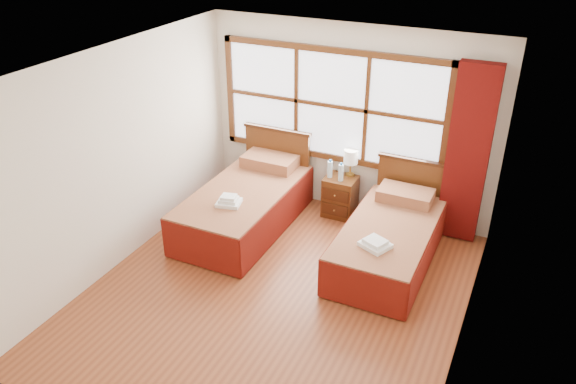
% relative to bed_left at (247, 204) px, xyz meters
% --- Properties ---
extents(floor, '(4.50, 4.50, 0.00)m').
position_rel_bed_left_xyz_m(floor, '(1.02, -1.20, -0.33)').
color(floor, brown).
rests_on(floor, ground).
extents(ceiling, '(4.50, 4.50, 0.00)m').
position_rel_bed_left_xyz_m(ceiling, '(1.02, -1.20, 2.27)').
color(ceiling, white).
rests_on(ceiling, wall_back).
extents(wall_back, '(4.00, 0.00, 4.00)m').
position_rel_bed_left_xyz_m(wall_back, '(1.02, 1.05, 0.97)').
color(wall_back, silver).
rests_on(wall_back, floor).
extents(wall_left, '(0.00, 4.50, 4.50)m').
position_rel_bed_left_xyz_m(wall_left, '(-0.98, -1.20, 0.97)').
color(wall_left, silver).
rests_on(wall_left, floor).
extents(wall_right, '(0.00, 4.50, 4.50)m').
position_rel_bed_left_xyz_m(wall_right, '(3.02, -1.20, 0.97)').
color(wall_right, silver).
rests_on(wall_right, floor).
extents(window, '(3.16, 0.06, 1.56)m').
position_rel_bed_left_xyz_m(window, '(0.77, 1.02, 1.17)').
color(window, white).
rests_on(window, wall_back).
extents(curtain, '(0.50, 0.16, 2.30)m').
position_rel_bed_left_xyz_m(curtain, '(2.62, 0.91, 0.84)').
color(curtain, '#590B08').
rests_on(curtain, wall_back).
extents(bed_left, '(1.10, 2.13, 1.07)m').
position_rel_bed_left_xyz_m(bed_left, '(0.00, 0.00, 0.00)').
color(bed_left, '#3A1C0C').
rests_on(bed_left, floor).
extents(bed_right, '(1.01, 2.03, 0.98)m').
position_rel_bed_left_xyz_m(bed_right, '(1.97, 0.00, -0.03)').
color(bed_right, '#3A1C0C').
rests_on(bed_right, floor).
extents(nightstand, '(0.43, 0.42, 0.57)m').
position_rel_bed_left_xyz_m(nightstand, '(1.04, 0.80, -0.04)').
color(nightstand, '#542C12').
rests_on(nightstand, floor).
extents(towels_left, '(0.34, 0.31, 0.12)m').
position_rel_bed_left_xyz_m(towels_left, '(0.03, -0.49, 0.29)').
color(towels_left, white).
rests_on(towels_left, bed_left).
extents(towels_right, '(0.39, 0.37, 0.09)m').
position_rel_bed_left_xyz_m(towels_right, '(1.95, -0.55, 0.24)').
color(towels_right, white).
rests_on(towels_right, bed_right).
extents(lamp, '(0.19, 0.19, 0.38)m').
position_rel_bed_left_xyz_m(lamp, '(1.12, 0.94, 0.51)').
color(lamp, '#B78E3A').
rests_on(lamp, nightstand).
extents(bottle_near, '(0.07, 0.07, 0.26)m').
position_rel_bed_left_xyz_m(bottle_near, '(0.89, 0.77, 0.36)').
color(bottle_near, '#BEE3F4').
rests_on(bottle_near, nightstand).
extents(bottle_far, '(0.07, 0.07, 0.26)m').
position_rel_bed_left_xyz_m(bottle_far, '(1.06, 0.73, 0.36)').
color(bottle_far, '#BEE3F4').
rests_on(bottle_far, nightstand).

